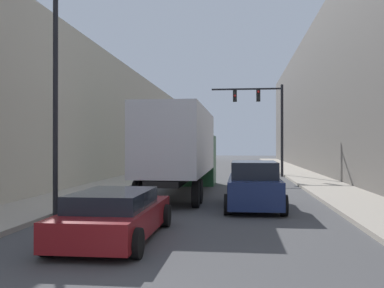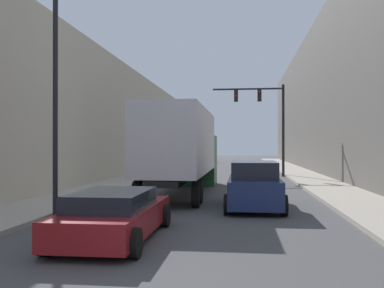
% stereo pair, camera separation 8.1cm
% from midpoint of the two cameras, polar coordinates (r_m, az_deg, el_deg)
% --- Properties ---
extents(sidewalk_right, '(2.77, 80.00, 0.15)m').
position_cam_midpoint_polar(sidewalk_right, '(34.21, 14.26, -4.00)').
color(sidewalk_right, '#B2A899').
rests_on(sidewalk_right, ground).
extents(sidewalk_left, '(2.77, 80.00, 0.15)m').
position_cam_midpoint_polar(sidewalk_left, '(34.69, -5.90, -3.95)').
color(sidewalk_left, '#B2A899').
rests_on(sidewalk_left, ground).
extents(building_right, '(6.00, 80.00, 12.75)m').
position_cam_midpoint_polar(building_right, '(35.24, 21.37, 6.39)').
color(building_right, '#66605B').
rests_on(building_right, ground).
extents(building_left, '(6.00, 80.00, 8.58)m').
position_cam_midpoint_polar(building_left, '(35.87, -12.76, 2.91)').
color(building_left, '#BCB29E').
rests_on(building_left, ground).
extents(semi_truck, '(2.54, 11.94, 3.95)m').
position_cam_midpoint_polar(semi_truck, '(20.78, -1.32, -0.51)').
color(semi_truck, silver).
rests_on(semi_truck, ground).
extents(sedan_car, '(2.13, 4.79, 1.21)m').
position_cam_midpoint_polar(sedan_car, '(10.86, -10.39, -9.31)').
color(sedan_car, maroon).
rests_on(sedan_car, ground).
extents(suv_car, '(2.09, 4.82, 1.74)m').
position_cam_midpoint_polar(suv_car, '(16.14, 8.11, -5.53)').
color(suv_car, navy).
rests_on(suv_car, ground).
extents(traffic_signal_gantry, '(5.42, 0.35, 6.95)m').
position_cam_midpoint_polar(traffic_signal_gantry, '(32.95, 9.82, 3.95)').
color(traffic_signal_gantry, black).
rests_on(traffic_signal_gantry, ground).
extents(street_lamp, '(0.44, 0.44, 7.90)m').
position_cam_midpoint_polar(street_lamp, '(14.47, -17.90, 10.32)').
color(street_lamp, black).
rests_on(street_lamp, ground).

